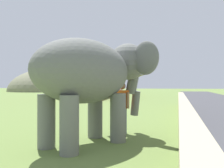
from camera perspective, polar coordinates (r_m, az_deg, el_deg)
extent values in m
cube|color=black|center=(5.04, 20.88, -16.95)|extent=(0.90, 0.20, 0.24)
cube|color=white|center=(5.90, 19.96, -14.45)|extent=(0.90, 0.20, 0.24)
cube|color=black|center=(6.77, 19.29, -12.59)|extent=(0.90, 0.20, 0.24)
cube|color=white|center=(7.65, 18.78, -11.16)|extent=(0.90, 0.20, 0.24)
cube|color=black|center=(8.54, 18.38, -10.02)|extent=(0.90, 0.20, 0.24)
cube|color=white|center=(9.42, 18.06, -9.09)|extent=(0.90, 0.20, 0.24)
cube|color=black|center=(10.31, 17.79, -8.33)|extent=(0.90, 0.20, 0.24)
cube|color=white|center=(11.20, 17.57, -7.68)|extent=(0.90, 0.20, 0.24)
cube|color=black|center=(12.10, 17.38, -7.13)|extent=(0.90, 0.20, 0.24)
cube|color=tan|center=(6.79, 16.66, -9.31)|extent=(28.00, 0.36, 1.00)
cylinder|color=slate|center=(7.50, -3.91, -7.13)|extent=(0.44, 0.44, 1.34)
cylinder|color=slate|center=(6.89, 1.39, -7.74)|extent=(0.44, 0.44, 1.34)
cylinder|color=slate|center=(6.44, -14.88, -8.27)|extent=(0.44, 0.44, 1.34)
cylinder|color=slate|center=(5.72, -9.83, -9.29)|extent=(0.44, 0.44, 1.34)
ellipsoid|color=slate|center=(6.55, -6.45, 2.97)|extent=(3.49, 2.82, 1.70)
sphere|color=slate|center=(7.95, 3.67, 5.16)|extent=(1.16, 1.16, 1.16)
ellipsoid|color=#D84C8C|center=(8.19, 4.92, 6.05)|extent=(0.61, 0.73, 0.44)
ellipsoid|color=slate|center=(8.34, -1.20, 5.25)|extent=(0.62, 0.91, 1.00)
ellipsoid|color=slate|center=(7.38, 7.78, 5.97)|extent=(0.62, 0.91, 1.00)
cylinder|color=slate|center=(8.14, 4.92, 1.15)|extent=(0.55, 0.65, 1.00)
cylinder|color=slate|center=(8.26, 5.41, -4.42)|extent=(0.39, 0.43, 0.83)
cone|color=beige|center=(8.27, 3.12, 1.82)|extent=(0.38, 0.57, 0.22)
cone|color=beige|center=(7.93, 6.29, 1.91)|extent=(0.38, 0.57, 0.22)
cylinder|color=navy|center=(8.25, 1.84, -8.33)|extent=(0.15, 0.15, 0.82)
cylinder|color=navy|center=(8.12, 2.87, -8.47)|extent=(0.15, 0.15, 0.82)
cube|color=#D85919|center=(8.11, 2.35, -3.50)|extent=(0.41, 0.47, 0.58)
cylinder|color=#9E7251|center=(8.30, 1.04, -3.63)|extent=(0.15, 0.17, 0.53)
cylinder|color=#9E7251|center=(7.94, 3.71, -3.78)|extent=(0.12, 0.13, 0.52)
sphere|color=#9E7251|center=(8.10, 2.34, -0.46)|extent=(0.23, 0.23, 0.23)
cube|color=#B21E1E|center=(29.25, -4.43, 0.57)|extent=(10.26, 3.45, 3.00)
cube|color=#3F5160|center=(29.26, -4.43, 1.63)|extent=(9.46, 3.41, 0.76)
cylinder|color=black|center=(32.67, -5.02, -2.15)|extent=(1.02, 0.39, 1.00)
cylinder|color=black|center=(32.17, -1.05, -2.18)|extent=(1.02, 0.39, 1.00)
cylinder|color=black|center=(26.49, -8.53, -2.58)|extent=(1.02, 0.39, 1.00)
cylinder|color=black|center=(25.87, -3.68, -2.64)|extent=(1.02, 0.39, 1.00)
cube|color=orange|center=(39.54, 0.10, 0.35)|extent=(8.58, 4.71, 3.00)
cube|color=#3F5160|center=(39.55, 0.10, 1.13)|extent=(7.96, 4.56, 0.76)
cylinder|color=black|center=(42.16, -1.55, -1.73)|extent=(1.04, 0.57, 1.00)
cylinder|color=black|center=(42.22, 1.57, -1.72)|extent=(1.04, 0.57, 1.00)
cylinder|color=black|center=(36.91, -1.59, -1.93)|extent=(1.04, 0.57, 1.00)
cylinder|color=black|center=(36.97, 1.98, -1.93)|extent=(1.04, 0.57, 1.00)
cylinder|color=#473323|center=(24.67, 1.11, -3.16)|extent=(0.12, 0.12, 0.65)
cylinder|color=#473323|center=(24.76, 1.92, -3.15)|extent=(0.12, 0.12, 0.65)
cylinder|color=#473323|center=(23.80, 1.59, -3.27)|extent=(0.12, 0.12, 0.65)
cylinder|color=#473323|center=(23.88, 2.43, -3.26)|extent=(0.12, 0.12, 0.65)
ellipsoid|color=#473323|center=(24.25, 1.76, -1.86)|extent=(1.61, 1.21, 0.66)
ellipsoid|color=#473323|center=(25.16, 1.27, -1.57)|extent=(0.47, 0.41, 0.32)
cylinder|color=beige|center=(18.07, 0.85, -4.22)|extent=(0.12, 0.12, 0.65)
cylinder|color=beige|center=(17.99, 1.97, -4.23)|extent=(0.12, 0.12, 0.65)
cylinder|color=beige|center=(17.20, 0.13, -4.42)|extent=(0.12, 0.12, 0.65)
cylinder|color=beige|center=(17.11, 1.30, -4.44)|extent=(0.12, 0.12, 0.65)
ellipsoid|color=beige|center=(17.56, 1.07, -2.46)|extent=(1.50, 0.61, 0.66)
ellipsoid|color=beige|center=(18.46, 1.75, -2.04)|extent=(0.40, 0.26, 0.32)
ellipsoid|color=#737459|center=(67.90, -13.39, -1.59)|extent=(26.25, 21.00, 12.00)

